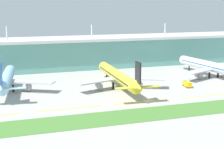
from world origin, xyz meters
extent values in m
plane|color=#A8A59E|center=(0.00, 0.00, 0.00)|extent=(600.00, 600.00, 0.00)
cube|color=#5B9E93|center=(0.00, 98.93, 9.71)|extent=(280.00, 28.00, 19.41)
cube|color=silver|center=(0.00, 98.93, 20.31)|extent=(288.00, 34.00, 1.80)
cylinder|color=silver|center=(-56.00, 93.33, 25.71)|extent=(0.90, 0.90, 9.00)
cylinder|color=silver|center=(0.00, 93.33, 25.71)|extent=(0.90, 0.90, 9.00)
cylinder|color=silver|center=(56.00, 93.33, 25.71)|extent=(0.90, 0.90, 9.00)
cylinder|color=#9ED1EA|center=(-60.03, 41.94, 6.50)|extent=(12.61, 50.43, 5.80)
cone|color=#9ED1EA|center=(-56.32, 68.73, 6.50)|extent=(6.01, 4.72, 5.51)
cone|color=#9ED1EA|center=(-63.87, 14.15, 7.70)|extent=(5.79, 7.24, 5.72)
cube|color=#2D5BB7|center=(-63.73, 15.14, 14.15)|extent=(1.57, 6.44, 9.50)
cube|color=#9ED1EA|center=(-58.35, 13.89, 7.50)|extent=(10.34, 4.54, 0.36)
cube|color=#B7BABF|center=(-48.75, 35.91, 5.20)|extent=(24.20, 17.85, 0.70)
cylinder|color=gray|center=(-49.74, 37.50, 2.40)|extent=(3.79, 4.90, 3.20)
cylinder|color=black|center=(-57.46, 60.55, 1.80)|extent=(0.70, 0.70, 3.60)
cylinder|color=black|center=(-63.61, 39.40, 1.80)|extent=(1.10, 1.10, 3.60)
cylinder|color=black|center=(-57.27, 38.53, 1.80)|extent=(1.10, 1.10, 3.60)
cube|color=#2D5BB7|center=(-60.03, 41.94, 6.90)|extent=(11.96, 45.47, 0.60)
cylinder|color=yellow|center=(-4.05, 30.63, 6.50)|extent=(9.99, 61.46, 5.80)
cone|color=yellow|center=(-1.81, 63.16, 6.50)|extent=(5.77, 4.37, 5.51)
cone|color=yellow|center=(-6.36, -2.89, 7.70)|extent=(5.37, 6.95, 5.72)
cube|color=black|center=(-6.30, -1.89, 14.15)|extent=(1.14, 6.43, 9.50)
cube|color=yellow|center=(-11.82, -2.01, 7.50)|extent=(10.20, 3.88, 0.36)
cube|color=yellow|center=(-0.84, -2.77, 7.50)|extent=(10.20, 3.88, 0.36)
cube|color=#B7BABF|center=(-16.33, 27.05, 5.20)|extent=(24.93, 13.90, 0.70)
cylinder|color=gray|center=(-15.03, 28.40, 2.40)|extent=(3.50, 4.71, 3.20)
cube|color=#B7BABF|center=(7.61, 25.40, 5.20)|extent=(24.56, 16.61, 0.70)
cylinder|color=gray|center=(6.52, 26.92, 2.40)|extent=(3.50, 4.71, 3.20)
cylinder|color=black|center=(-2.48, 53.53, 1.80)|extent=(0.70, 0.70, 3.60)
cylinder|color=black|center=(-7.45, 27.86, 1.80)|extent=(1.10, 1.10, 3.60)
cylinder|color=black|center=(-1.07, 27.42, 1.80)|extent=(1.10, 1.10, 3.60)
cube|color=black|center=(-4.05, 30.63, 6.90)|extent=(9.61, 55.36, 0.60)
cylinder|color=white|center=(60.05, 39.74, 6.50)|extent=(9.62, 60.51, 5.80)
cone|color=white|center=(58.01, 71.80, 6.50)|extent=(5.75, 4.34, 5.51)
cube|color=#B7BABF|center=(48.36, 34.56, 5.20)|extent=(24.58, 16.52, 0.70)
cylinder|color=gray|center=(49.46, 36.07, 2.40)|extent=(3.48, 4.69, 3.20)
cylinder|color=black|center=(58.62, 62.29, 1.80)|extent=(0.70, 0.70, 3.60)
cylinder|color=black|center=(57.05, 36.54, 1.80)|extent=(1.10, 1.10, 3.60)
cylinder|color=black|center=(63.44, 36.95, 1.80)|extent=(1.10, 1.10, 3.60)
cube|color=#19519E|center=(60.05, 39.74, 6.90)|extent=(9.27, 54.50, 0.60)
cube|color=yellow|center=(-37.00, -0.32, 0.02)|extent=(28.00, 0.70, 0.04)
cube|color=yellow|center=(-3.00, -0.32, 0.02)|extent=(28.00, 0.70, 0.04)
cube|color=yellow|center=(31.00, -0.32, 0.02)|extent=(28.00, 0.70, 0.04)
cube|color=#477A33|center=(0.00, -18.41, 0.05)|extent=(300.00, 18.00, 0.10)
cube|color=gold|center=(32.03, 20.01, 1.75)|extent=(3.70, 7.52, 2.60)
cylinder|color=silver|center=(32.15, 20.80, 3.95)|extent=(2.60, 4.26, 2.00)
cylinder|color=black|center=(32.79, 17.34, 0.45)|extent=(0.49, 0.94, 0.90)
cylinder|color=black|center=(30.48, 17.71, 0.45)|extent=(0.49, 0.94, 0.90)
cylinder|color=black|center=(33.58, 22.32, 0.45)|extent=(0.49, 0.94, 0.90)
cylinder|color=black|center=(31.27, 22.68, 0.45)|extent=(0.49, 0.94, 0.90)
camera|label=1|loc=(-69.08, -146.98, 43.33)|focal=58.36mm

